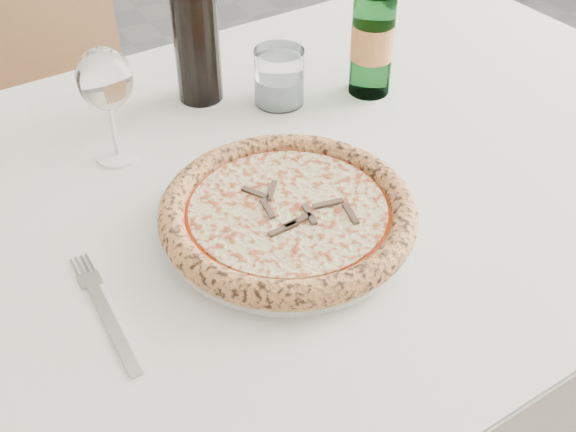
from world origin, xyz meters
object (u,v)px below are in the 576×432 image
object	(u,v)px
tumbler	(279,80)
dining_table	(254,232)
wine_bottle	(195,25)
pizza	(288,212)
wine_glass	(105,82)
beer_bottle	(373,31)
plate	(288,223)
chair_far	(59,98)

from	to	relation	value
tumbler	dining_table	bearing A→B (deg)	-128.11
wine_bottle	pizza	bearing A→B (deg)	-96.12
dining_table	wine_glass	world-z (taller)	wine_glass
dining_table	beer_bottle	bearing A→B (deg)	25.87
tumbler	pizza	bearing A→B (deg)	-116.84
dining_table	tumbler	distance (m)	0.26
pizza	tumbler	distance (m)	0.32
beer_bottle	wine_bottle	world-z (taller)	wine_bottle
tumbler	beer_bottle	world-z (taller)	beer_bottle
pizza	wine_bottle	world-z (taller)	wine_bottle
wine_bottle	plate	bearing A→B (deg)	-96.12
wine_glass	beer_bottle	bearing A→B (deg)	-2.94
plate	beer_bottle	bearing A→B (deg)	39.77
pizza	wine_bottle	xyz separation A→B (m)	(0.04, 0.36, 0.10)
wine_glass	beer_bottle	size ratio (longest dim) A/B	0.65
tumbler	wine_bottle	xyz separation A→B (m)	(-0.10, 0.08, 0.09)
wine_glass	tumbler	world-z (taller)	wine_glass
plate	tumbler	size ratio (longest dim) A/B	3.46
wine_glass	wine_bottle	xyz separation A→B (m)	(0.17, 0.10, 0.00)
pizza	wine_glass	bearing A→B (deg)	117.51
dining_table	tumbler	world-z (taller)	tumbler
wine_glass	beer_bottle	world-z (taller)	beer_bottle
wine_bottle	tumbler	bearing A→B (deg)	-35.71
dining_table	beer_bottle	xyz separation A→B (m)	(0.29, 0.14, 0.19)
wine_glass	wine_bottle	distance (m)	0.20
dining_table	tumbler	xyz separation A→B (m)	(0.14, 0.18, 0.12)
wine_glass	tumbler	xyz separation A→B (m)	(0.28, 0.02, -0.08)
dining_table	pizza	distance (m)	0.15
dining_table	plate	size ratio (longest dim) A/B	5.16
dining_table	pizza	bearing A→B (deg)	-90.00
pizza	beer_bottle	size ratio (longest dim) A/B	1.24
tumbler	beer_bottle	size ratio (longest dim) A/B	0.34
pizza	wine_glass	distance (m)	0.31
plate	wine_bottle	xyz separation A→B (m)	(0.04, 0.36, 0.12)
chair_far	wine_bottle	distance (m)	0.63
chair_far	plate	world-z (taller)	chair_far
tumbler	beer_bottle	distance (m)	0.17
plate	tumbler	bearing A→B (deg)	63.16
wine_glass	beer_bottle	distance (m)	0.42
dining_table	wine_glass	distance (m)	0.29
plate	pizza	size ratio (longest dim) A/B	0.95
beer_bottle	wine_bottle	bearing A→B (deg)	154.83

